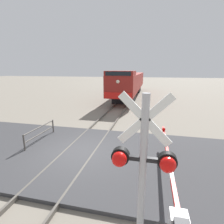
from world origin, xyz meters
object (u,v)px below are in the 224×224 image
Objects in this scene: locomotive at (130,82)px; crossing_signal at (143,169)px; crossing_gate at (173,200)px; guard_railing at (40,132)px.

locomotive reaches higher than crossing_signal.
crossing_gate is 7.63m from guard_railing.
crossing_gate is (0.76, 1.08, -1.42)m from crossing_signal.
guard_railing is (-6.54, 3.91, -0.18)m from crossing_gate.
crossing_signal is at bearing -125.40° from crossing_gate.
guard_railing is (-2.62, -18.13, -1.41)m from locomotive.
crossing_signal is at bearing -82.22° from locomotive.
locomotive is 22.42m from crossing_gate.
crossing_signal is 7.80m from guard_railing.
locomotive is at bearing 97.78° from crossing_signal.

